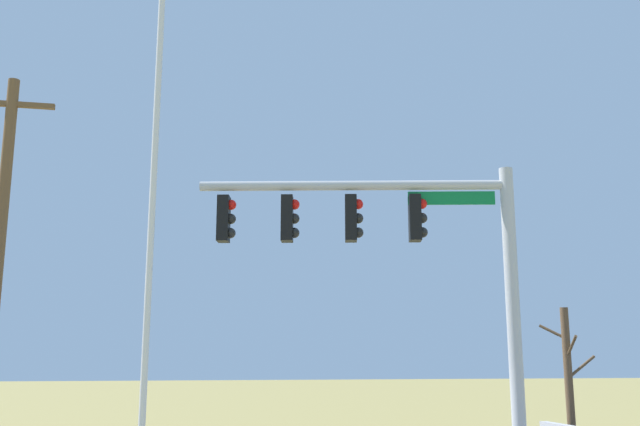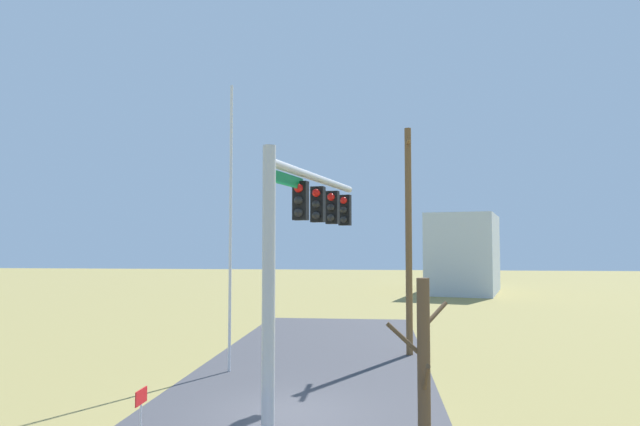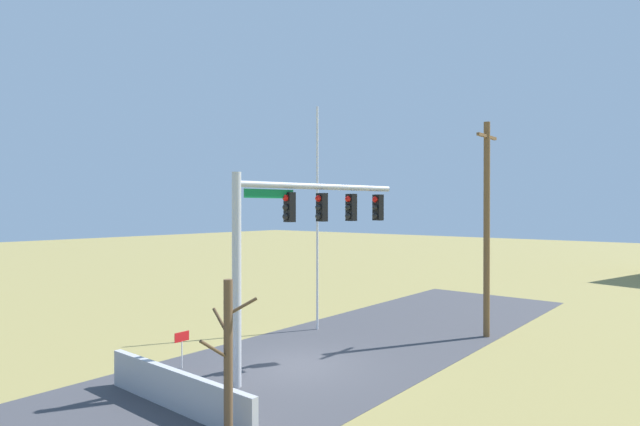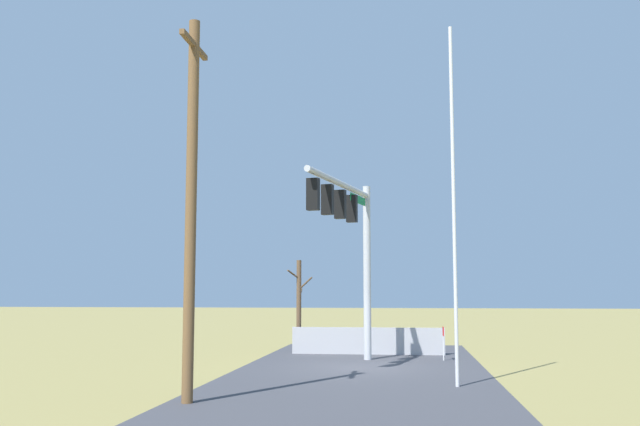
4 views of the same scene
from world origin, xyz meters
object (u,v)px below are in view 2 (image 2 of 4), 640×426
object	(u,v)px
flagpole	(230,226)
bare_tree	(424,399)
signal_mast	(303,231)
distant_building	(464,254)
utility_pole	(409,236)
open_sign	(141,404)

from	to	relation	value
flagpole	bare_tree	xyz separation A→B (m)	(9.90, 5.74, -2.97)
signal_mast	distant_building	bearing A→B (deg)	165.65
flagpole	bare_tree	distance (m)	11.83
flagpole	distant_building	xyz separation A→B (m)	(-32.55, 12.81, -1.45)
flagpole	utility_pole	world-z (taller)	flagpole
bare_tree	open_sign	size ratio (longest dim) A/B	3.11
bare_tree	distant_building	xyz separation A→B (m)	(-42.46, 7.07, 1.53)
signal_mast	open_sign	bearing A→B (deg)	-57.36
bare_tree	distant_building	distance (m)	43.07
utility_pole	bare_tree	world-z (taller)	utility_pole
signal_mast	utility_pole	size ratio (longest dim) A/B	0.72
flagpole	open_sign	world-z (taller)	flagpole
bare_tree	distant_building	world-z (taller)	distant_building
flagpole	bare_tree	bearing A→B (deg)	30.10
signal_mast	bare_tree	size ratio (longest dim) A/B	1.70
utility_pole	distant_building	xyz separation A→B (m)	(-29.03, 6.55, -1.16)
signal_mast	open_sign	size ratio (longest dim) A/B	5.28
bare_tree	signal_mast	bearing A→B (deg)	-152.71
flagpole	distant_building	bearing A→B (deg)	158.52
bare_tree	distant_building	bearing A→B (deg)	170.55
distant_building	signal_mast	bearing A→B (deg)	-179.14
signal_mast	open_sign	xyz separation A→B (m)	(2.06, -3.22, -3.75)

